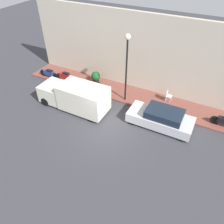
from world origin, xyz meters
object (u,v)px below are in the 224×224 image
parked_car (161,118)px  potted_plant (96,77)px  delivery_van (74,96)px  cafe_chair (168,95)px  streetlamp (127,57)px  motorcycle_red (65,76)px  motorcycle_blue (49,73)px

parked_car → potted_plant: bearing=68.3°
delivery_van → cafe_chair: (3.66, -5.78, -0.37)m
parked_car → cafe_chair: 2.74m
streetlamp → potted_plant: bearing=71.0°
cafe_chair → motorcycle_red: bearing=97.8°
motorcycle_blue → potted_plant: bearing=-74.4°
delivery_van → cafe_chair: bearing=-57.6°
parked_car → motorcycle_blue: parked_car is taller
potted_plant → delivery_van: bearing=-174.3°
parked_car → delivery_van: bearing=98.8°
delivery_van → potted_plant: bearing=5.7°
motorcycle_blue → cafe_chair: 10.25m
parked_car → streetlamp: bearing=65.6°
motorcycle_blue → potted_plant: potted_plant is taller
delivery_van → motorcycle_red: delivery_van is taller
motorcycle_blue → potted_plant: 4.20m
streetlamp → cafe_chair: size_ratio=5.91×
streetlamp → potted_plant: (1.11, 3.21, -2.95)m
delivery_van → motorcycle_red: (2.49, 2.73, -0.42)m
potted_plant → cafe_chair: bearing=-88.6°
parked_car → streetlamp: size_ratio=0.84×
delivery_van → motorcycle_red: size_ratio=2.66×
parked_car → potted_plant: size_ratio=4.33×
delivery_van → potted_plant: delivery_van is taller
parked_car → motorcycle_red: parked_car is taller
motorcycle_red → parked_car: bearing=-100.0°
cafe_chair → streetlamp: bearing=113.4°
motorcycle_red → streetlamp: size_ratio=0.39×
delivery_van → potted_plant: 3.54m
streetlamp → parked_car: bearing=-114.4°
streetlamp → potted_plant: 4.50m
motorcycle_red → potted_plant: 2.59m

